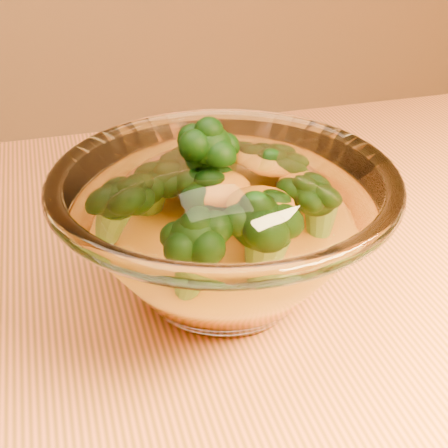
# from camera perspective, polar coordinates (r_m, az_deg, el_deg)

# --- Properties ---
(table) EXTENTS (1.20, 0.80, 0.75)m
(table) POSITION_cam_1_polar(r_m,az_deg,el_deg) (0.53, 9.59, -16.98)
(table) COLOR #D16A3E
(table) RESTS_ON ground
(glass_bowl) EXTENTS (0.24, 0.24, 0.11)m
(glass_bowl) POSITION_cam_1_polar(r_m,az_deg,el_deg) (0.45, 0.00, -0.58)
(glass_bowl) COLOR white
(glass_bowl) RESTS_ON table
(cheese_sauce) EXTENTS (0.14, 0.14, 0.04)m
(cheese_sauce) POSITION_cam_1_polar(r_m,az_deg,el_deg) (0.46, 0.00, -2.99)
(cheese_sauce) COLOR orange
(cheese_sauce) RESTS_ON glass_bowl
(broccoli_heap) EXTENTS (0.16, 0.14, 0.09)m
(broccoli_heap) POSITION_cam_1_polar(r_m,az_deg,el_deg) (0.45, -0.14, 2.22)
(broccoli_heap) COLOR black
(broccoli_heap) RESTS_ON cheese_sauce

